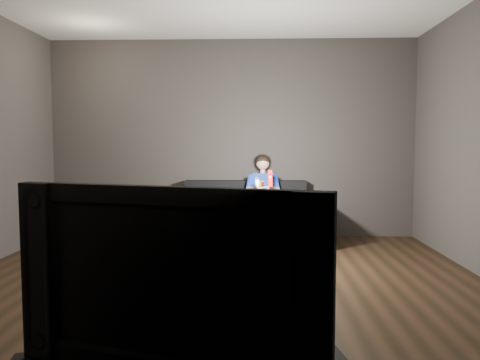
{
  "coord_description": "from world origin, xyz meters",
  "views": [
    {
      "loc": [
        0.34,
        -3.96,
        1.27
      ],
      "look_at": [
        0.15,
        1.55,
        0.85
      ],
      "focal_mm": 35.0,
      "sensor_mm": 36.0,
      "label": 1
    }
  ],
  "objects": [
    {
      "name": "sofa",
      "position": [
        0.19,
        2.0,
        0.26
      ],
      "size": [
        2.03,
        0.88,
        0.78
      ],
      "color": "black",
      "rests_on": "floor"
    },
    {
      "name": "back_wall",
      "position": [
        0.0,
        2.5,
        1.35
      ],
      "size": [
        5.0,
        0.04,
        2.7
      ],
      "primitive_type": "cube",
      "color": "#3E3735",
      "rests_on": "ground"
    },
    {
      "name": "coffee_table",
      "position": [
        0.02,
        0.8,
        0.34
      ],
      "size": [
        1.17,
        0.72,
        0.4
      ],
      "color": "black",
      "rests_on": "floor"
    },
    {
      "name": "wii_console",
      "position": [
        0.55,
        -2.27,
        0.56
      ],
      "size": [
        0.09,
        0.17,
        0.21
      ],
      "primitive_type": "cube",
      "rotation": [
        0.0,
        0.0,
        0.29
      ],
      "color": "white",
      "rests_on": "media_console"
    },
    {
      "name": "tv",
      "position": [
        0.06,
        -2.27,
        0.79
      ],
      "size": [
        1.17,
        0.48,
        0.67
      ],
      "primitive_type": "imported",
      "rotation": [
        0.0,
        0.0,
        -0.29
      ],
      "color": "black",
      "rests_on": "media_console"
    },
    {
      "name": "wii_remote_black",
      "position": [
        -0.72,
        1.92,
        0.57
      ],
      "size": [
        0.05,
        0.15,
        0.03
      ],
      "color": "black",
      "rests_on": "sofa"
    },
    {
      "name": "nunchuk_white",
      "position": [
        0.36,
        1.55,
        0.82
      ],
      "size": [
        0.07,
        0.09,
        0.14
      ],
      "color": "white",
      "rests_on": "child"
    },
    {
      "name": "front_wall",
      "position": [
        0.0,
        -2.5,
        1.35
      ],
      "size": [
        5.0,
        0.04,
        2.7
      ],
      "primitive_type": "cube",
      "color": "#3E3735",
      "rests_on": "ground"
    },
    {
      "name": "floor",
      "position": [
        0.0,
        0.0,
        0.0
      ],
      "size": [
        5.0,
        5.0,
        0.0
      ],
      "primitive_type": "plane",
      "color": "black",
      "rests_on": "ground"
    },
    {
      "name": "child",
      "position": [
        0.43,
        1.94,
        0.67
      ],
      "size": [
        0.42,
        0.52,
        1.04
      ],
      "color": "black",
      "rests_on": "sofa"
    },
    {
      "name": "wii_remote_red",
      "position": [
        0.51,
        1.54,
        0.87
      ],
      "size": [
        0.06,
        0.08,
        0.2
      ],
      "color": "red",
      "rests_on": "child"
    }
  ]
}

